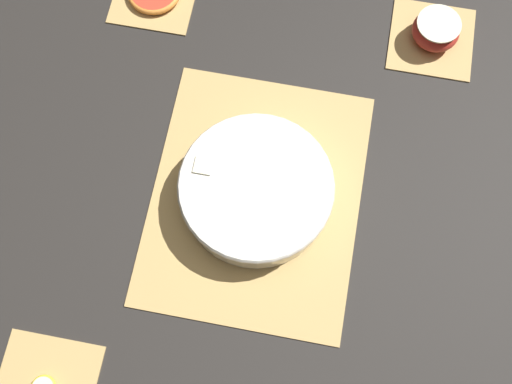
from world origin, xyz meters
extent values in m
plane|color=black|center=(0.00, 0.00, 0.00)|extent=(6.00, 6.00, 0.00)
cube|color=tan|center=(0.00, 0.00, 0.00)|extent=(0.43, 0.35, 0.01)
cube|color=#4C381E|center=(-0.15, 0.00, 0.00)|extent=(0.01, 0.34, 0.00)
cube|color=#4C381E|center=(-0.09, 0.00, 0.00)|extent=(0.01, 0.34, 0.00)
cube|color=#4C381E|center=(-0.03, 0.00, 0.00)|extent=(0.01, 0.34, 0.00)
cube|color=#4C381E|center=(0.03, 0.00, 0.00)|extent=(0.01, 0.34, 0.00)
cube|color=#4C381E|center=(0.09, 0.00, 0.00)|extent=(0.01, 0.34, 0.00)
cube|color=#4C381E|center=(0.15, 0.00, 0.00)|extent=(0.01, 0.34, 0.00)
cube|color=tan|center=(0.36, -0.26, 0.00)|extent=(0.15, 0.15, 0.01)
cube|color=#4C381E|center=(0.31, -0.26, 0.00)|extent=(0.00, 0.15, 0.00)
cube|color=#4C381E|center=(0.34, -0.26, 0.00)|extent=(0.00, 0.15, 0.00)
cube|color=#4C381E|center=(0.37, -0.26, 0.00)|extent=(0.00, 0.15, 0.00)
cube|color=#4C381E|center=(0.40, -0.26, 0.00)|extent=(0.00, 0.15, 0.00)
cube|color=#4C381E|center=(-0.33, 0.26, 0.00)|extent=(0.00, 0.15, 0.00)
cube|color=#4C381E|center=(0.33, 0.26, 0.00)|extent=(0.00, 0.15, 0.00)
cylinder|color=silver|center=(0.00, 0.00, 0.04)|extent=(0.24, 0.24, 0.06)
torus|color=silver|center=(0.00, 0.00, 0.06)|extent=(0.25, 0.25, 0.01)
cylinder|color=beige|center=(0.08, 0.04, 0.03)|extent=(0.03, 0.03, 0.01)
cylinder|color=beige|center=(-0.10, -0.03, 0.06)|extent=(0.03, 0.03, 0.01)
cylinder|color=beige|center=(0.02, -0.05, 0.06)|extent=(0.03, 0.03, 0.01)
cylinder|color=beige|center=(-0.01, 0.10, 0.03)|extent=(0.03, 0.03, 0.01)
cylinder|color=beige|center=(0.00, 0.06, 0.06)|extent=(0.03, 0.03, 0.01)
cylinder|color=beige|center=(0.04, 0.00, 0.02)|extent=(0.03, 0.03, 0.01)
cylinder|color=beige|center=(0.00, -0.03, 0.04)|extent=(0.03, 0.03, 0.01)
cylinder|color=beige|center=(-0.05, -0.04, 0.03)|extent=(0.03, 0.03, 0.01)
cube|color=beige|center=(0.08, 0.00, 0.05)|extent=(0.03, 0.03, 0.03)
cube|color=beige|center=(-0.01, -0.01, 0.05)|extent=(0.03, 0.03, 0.03)
cube|color=beige|center=(0.05, 0.05, 0.06)|extent=(0.02, 0.02, 0.02)
cube|color=beige|center=(-0.06, 0.04, 0.05)|extent=(0.02, 0.02, 0.02)
cube|color=beige|center=(0.02, 0.09, 0.06)|extent=(0.03, 0.03, 0.03)
cube|color=beige|center=(-0.03, 0.05, 0.02)|extent=(0.02, 0.02, 0.02)
cube|color=beige|center=(0.04, -0.09, 0.05)|extent=(0.02, 0.02, 0.02)
cube|color=beige|center=(0.07, -0.04, 0.02)|extent=(0.02, 0.02, 0.02)
cube|color=beige|center=(0.01, -0.08, 0.02)|extent=(0.03, 0.03, 0.03)
cube|color=beige|center=(-0.03, 0.09, 0.06)|extent=(0.02, 0.02, 0.02)
ellipsoid|color=#F9A338|center=(0.04, 0.03, 0.02)|extent=(0.03, 0.02, 0.01)
ellipsoid|color=#F9A338|center=(0.01, 0.06, 0.03)|extent=(0.04, 0.02, 0.02)
ellipsoid|color=red|center=(0.04, 0.08, 0.04)|extent=(0.03, 0.01, 0.01)
ellipsoid|color=#F9A338|center=(0.02, 0.01, 0.06)|extent=(0.03, 0.01, 0.01)
ellipsoid|color=#F9A338|center=(0.01, -0.08, 0.06)|extent=(0.03, 0.02, 0.01)
ellipsoid|color=#F9A338|center=(0.05, -0.02, 0.05)|extent=(0.03, 0.01, 0.01)
ellipsoid|color=#F9A338|center=(-0.03, 0.08, 0.03)|extent=(0.02, 0.01, 0.01)
ellipsoid|color=#B72D23|center=(0.36, -0.26, 0.03)|extent=(0.08, 0.08, 0.05)
cylinder|color=beige|center=(0.36, -0.26, 0.05)|extent=(0.08, 0.08, 0.00)
camera|label=1|loc=(-0.29, -0.05, 0.96)|focal=42.00mm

